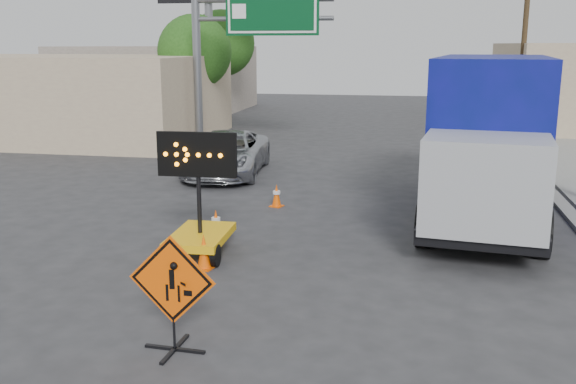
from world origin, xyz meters
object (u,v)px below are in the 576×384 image
(construction_sign, at_px, (172,291))
(pickup_truck, at_px, (227,153))
(arrow_board, at_px, (200,228))
(box_truck, at_px, (487,147))

(construction_sign, relative_size, pickup_truck, 0.33)
(construction_sign, height_order, pickup_truck, construction_sign)
(arrow_board, xyz_separation_m, pickup_truck, (-1.99, 8.80, 0.14))
(pickup_truck, relative_size, box_truck, 0.60)
(construction_sign, xyz_separation_m, arrow_board, (-1.07, 4.39, -0.34))
(construction_sign, distance_m, arrow_board, 4.53)
(pickup_truck, bearing_deg, construction_sign, -82.31)
(construction_sign, relative_size, box_truck, 0.20)
(arrow_board, height_order, box_truck, box_truck)
(construction_sign, bearing_deg, box_truck, 61.79)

